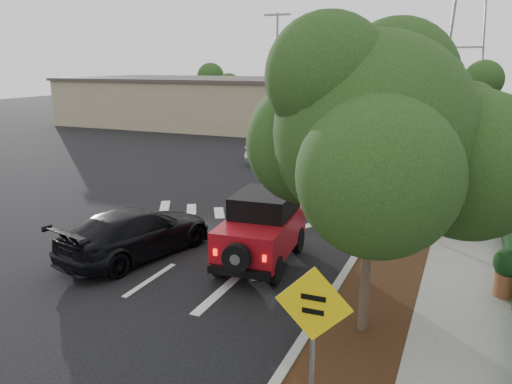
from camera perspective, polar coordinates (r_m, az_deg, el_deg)
The scene contains 19 objects.
ground at distance 13.43m, azimuth -11.97°, elevation -9.77°, with size 120.00×120.00×0.00m, color black.
curb at distance 22.71m, azimuth 15.91°, elevation 0.27°, with size 0.20×70.00×0.15m, color #9E9B93.
planting_strip at distance 22.62m, azimuth 18.41°, elevation -0.01°, with size 1.80×70.00×0.12m, color black.
sidewalk at distance 22.56m, azimuth 23.21°, elevation -0.49°, with size 2.00×70.00×0.12m, color gray.
hedge at distance 22.54m, azimuth 26.84°, elevation -0.01°, with size 0.80×70.00×0.80m, color black.
commercial_building at distance 46.31m, azimuth -7.03°, elevation 10.17°, with size 22.00×12.00×4.00m, color gray.
transmission_tower at distance 58.17m, azimuth 22.18°, elevation 8.12°, with size 7.00×4.00×28.00m, color slate, non-canonical shape.
street_tree_near at distance 11.00m, azimuth 11.99°, elevation -15.57°, with size 3.80×3.80×5.92m, color black, non-canonical shape.
street_tree_mid at distance 17.36m, azimuth 16.68°, elevation -4.41°, with size 3.20×3.20×5.32m, color black, non-canonical shape.
street_tree_far at distance 23.60m, azimuth 18.63°, elevation 0.41°, with size 3.40×3.40×5.62m, color black, non-canonical shape.
light_pole_a at distance 38.83m, azimuth 2.32°, elevation 6.47°, with size 2.00×0.22×9.00m, color slate, non-canonical shape.
light_pole_b at distance 50.42m, azimuth 6.20°, elevation 8.27°, with size 2.00×0.22×9.00m, color slate, non-canonical shape.
red_jeep at distance 13.98m, azimuth 0.87°, elevation -4.06°, with size 1.97×3.93×1.96m.
silver_suv_ahead at distance 23.32m, azimuth 7.61°, elevation 2.85°, with size 2.58×5.59×1.55m, color #AFB2B7.
black_suv_oncoming at distance 14.87m, azimuth -13.42°, elevation -4.51°, with size 1.98×4.86×1.41m, color black.
silver_sedan_oncoming at distance 28.57m, azimuth 2.58°, elevation 5.03°, with size 1.56×4.46×1.47m, color #B5B7BD.
parked_suv at distance 39.38m, azimuth 0.84°, elevation 7.58°, with size 1.58×3.93×1.34m, color #AAACB2.
speed_hump_sign at distance 7.66m, azimuth 6.54°, elevation -14.66°, with size 1.18×0.11×2.51m.
terracotta_planter at distance 13.16m, azimuth 26.93°, elevation -7.67°, with size 0.71×0.71×1.24m.
Camera 1 is at (7.25, -9.90, 5.46)m, focal length 35.00 mm.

